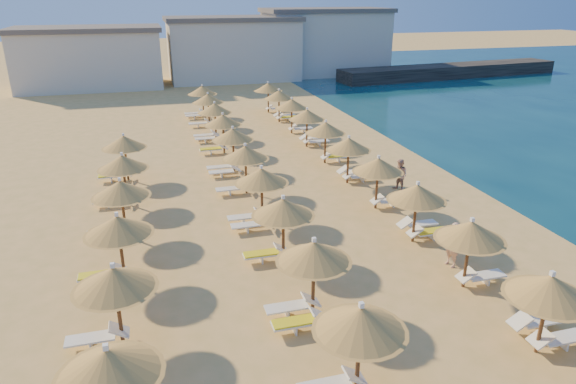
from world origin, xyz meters
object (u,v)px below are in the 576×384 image
object	(u,v)px
parasol_row_east	(362,155)
beachgoer_b	(400,175)
jetty	(451,71)
beachgoer_a	(453,245)
parasol_row_west	(253,164)

from	to	relation	value
parasol_row_east	beachgoer_b	distance (m)	2.58
jetty	beachgoer_a	world-z (taller)	beachgoer_a
parasol_row_east	parasol_row_west	xyz separation A→B (m)	(-5.71, 0.00, 0.00)
parasol_row_east	beachgoer_b	xyz separation A→B (m)	(2.22, 0.00, -1.31)
parasol_row_west	beachgoer_b	world-z (taller)	parasol_row_west
beachgoer_a	beachgoer_b	bearing A→B (deg)	153.43
beachgoer_b	beachgoer_a	world-z (taller)	beachgoer_a
jetty	beachgoer_b	world-z (taller)	beachgoer_b
jetty	parasol_row_east	size ratio (longest dim) A/B	0.69
jetty	parasol_row_west	size ratio (longest dim) A/B	0.69
jetty	beachgoer_b	xyz separation A→B (m)	(-24.57, -34.37, 0.11)
parasol_row_west	beachgoer_b	size ratio (longest dim) A/B	25.27
parasol_row_east	beachgoer_b	bearing A→B (deg)	0.10
jetty	parasol_row_west	world-z (taller)	parasol_row_west
beachgoer_b	beachgoer_a	xyz separation A→B (m)	(-1.82, -7.91, 0.04)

